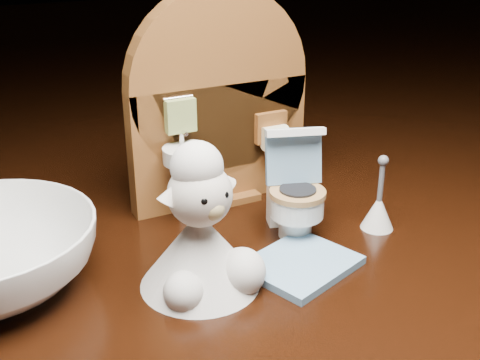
# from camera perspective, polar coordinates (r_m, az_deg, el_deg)

# --- Properties ---
(backdrop_panel) EXTENTS (0.13, 0.05, 0.15)m
(backdrop_panel) POSITION_cam_1_polar(r_m,az_deg,el_deg) (0.42, -2.06, 6.48)
(backdrop_panel) COLOR brown
(backdrop_panel) RESTS_ON ground
(toy_toilet) EXTENTS (0.04, 0.05, 0.07)m
(toy_toilet) POSITION_cam_1_polar(r_m,az_deg,el_deg) (0.39, 5.15, -1.43)
(toy_toilet) COLOR white
(toy_toilet) RESTS_ON ground
(bath_mat) EXTENTS (0.07, 0.07, 0.00)m
(bath_mat) POSITION_cam_1_polar(r_m,az_deg,el_deg) (0.36, 5.78, -7.93)
(bath_mat) COLOR #6993B5
(bath_mat) RESTS_ON ground
(toilet_brush) EXTENTS (0.02, 0.02, 0.05)m
(toilet_brush) POSITION_cam_1_polar(r_m,az_deg,el_deg) (0.40, 12.98, -2.73)
(toilet_brush) COLOR white
(toilet_brush) RESTS_ON ground
(plush_lamb) EXTENTS (0.07, 0.07, 0.09)m
(plush_lamb) POSITION_cam_1_polar(r_m,az_deg,el_deg) (0.33, -3.67, -5.51)
(plush_lamb) COLOR silver
(plush_lamb) RESTS_ON ground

